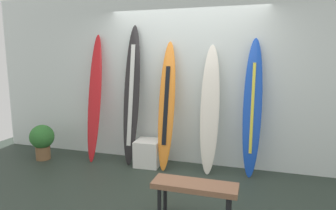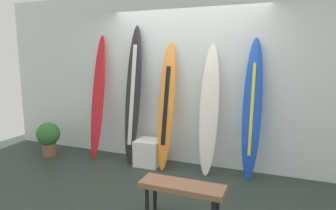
{
  "view_description": "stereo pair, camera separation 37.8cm",
  "coord_description": "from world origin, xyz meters",
  "px_view_note": "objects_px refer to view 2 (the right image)",
  "views": [
    {
      "loc": [
        1.11,
        -3.39,
        1.75
      ],
      "look_at": [
        -0.22,
        0.95,
        1.0
      ],
      "focal_mm": 31.27,
      "sensor_mm": 36.0,
      "label": 1
    },
    {
      "loc": [
        1.47,
        -3.26,
        1.75
      ],
      "look_at": [
        -0.22,
        0.95,
        1.0
      ],
      "focal_mm": 31.27,
      "sensor_mm": 36.0,
      "label": 2
    }
  ],
  "objects_px": {
    "surfboard_ivory": "(209,111)",
    "potted_plant": "(48,136)",
    "bench": "(182,189)",
    "surfboard_charcoal": "(133,96)",
    "surfboard_sunset": "(167,105)",
    "display_block_left": "(149,152)",
    "surfboard_crimson": "(98,97)",
    "surfboard_cobalt": "(252,110)"
  },
  "relations": [
    {
      "from": "surfboard_ivory",
      "to": "potted_plant",
      "type": "bearing_deg",
      "value": -173.3
    },
    {
      "from": "potted_plant",
      "to": "bench",
      "type": "relative_size",
      "value": 0.67
    },
    {
      "from": "surfboard_charcoal",
      "to": "surfboard_sunset",
      "type": "xyz_separation_m",
      "value": [
        0.61,
        -0.04,
        -0.12
      ]
    },
    {
      "from": "display_block_left",
      "to": "potted_plant",
      "type": "xyz_separation_m",
      "value": [
        -1.84,
        -0.27,
        0.14
      ]
    },
    {
      "from": "surfboard_ivory",
      "to": "display_block_left",
      "type": "height_order",
      "value": "surfboard_ivory"
    },
    {
      "from": "bench",
      "to": "surfboard_charcoal",
      "type": "bearing_deg",
      "value": 133.05
    },
    {
      "from": "surfboard_crimson",
      "to": "surfboard_ivory",
      "type": "xyz_separation_m",
      "value": [
        1.95,
        0.03,
        -0.11
      ]
    },
    {
      "from": "bench",
      "to": "surfboard_sunset",
      "type": "bearing_deg",
      "value": 117.98
    },
    {
      "from": "surfboard_crimson",
      "to": "display_block_left",
      "type": "distance_m",
      "value": 1.29
    },
    {
      "from": "surfboard_sunset",
      "to": "surfboard_cobalt",
      "type": "relative_size",
      "value": 0.99
    },
    {
      "from": "surfboard_ivory",
      "to": "surfboard_cobalt",
      "type": "bearing_deg",
      "value": 2.88
    },
    {
      "from": "surfboard_ivory",
      "to": "potted_plant",
      "type": "height_order",
      "value": "surfboard_ivory"
    },
    {
      "from": "display_block_left",
      "to": "potted_plant",
      "type": "distance_m",
      "value": 1.87
    },
    {
      "from": "surfboard_sunset",
      "to": "bench",
      "type": "xyz_separation_m",
      "value": [
        0.76,
        -1.43,
        -0.63
      ]
    },
    {
      "from": "surfboard_charcoal",
      "to": "bench",
      "type": "distance_m",
      "value": 2.14
    },
    {
      "from": "surfboard_ivory",
      "to": "surfboard_cobalt",
      "type": "height_order",
      "value": "surfboard_cobalt"
    },
    {
      "from": "surfboard_sunset",
      "to": "bench",
      "type": "distance_m",
      "value": 1.73
    },
    {
      "from": "surfboard_sunset",
      "to": "surfboard_crimson",
      "type": "bearing_deg",
      "value": 179.91
    },
    {
      "from": "surfboard_cobalt",
      "to": "display_block_left",
      "type": "relative_size",
      "value": 4.84
    },
    {
      "from": "potted_plant",
      "to": "surfboard_crimson",
      "type": "bearing_deg",
      "value": 18.97
    },
    {
      "from": "surfboard_cobalt",
      "to": "surfboard_ivory",
      "type": "bearing_deg",
      "value": -177.12
    },
    {
      "from": "surfboard_crimson",
      "to": "surfboard_sunset",
      "type": "bearing_deg",
      "value": -0.09
    },
    {
      "from": "surfboard_crimson",
      "to": "potted_plant",
      "type": "height_order",
      "value": "surfboard_crimson"
    },
    {
      "from": "surfboard_charcoal",
      "to": "bench",
      "type": "height_order",
      "value": "surfboard_charcoal"
    },
    {
      "from": "surfboard_sunset",
      "to": "display_block_left",
      "type": "height_order",
      "value": "surfboard_sunset"
    },
    {
      "from": "potted_plant",
      "to": "display_block_left",
      "type": "bearing_deg",
      "value": 8.22
    },
    {
      "from": "surfboard_ivory",
      "to": "bench",
      "type": "distance_m",
      "value": 1.57
    },
    {
      "from": "surfboard_ivory",
      "to": "display_block_left",
      "type": "relative_size",
      "value": 4.63
    },
    {
      "from": "surfboard_crimson",
      "to": "surfboard_ivory",
      "type": "distance_m",
      "value": 1.95
    },
    {
      "from": "surfboard_crimson",
      "to": "potted_plant",
      "type": "relative_size",
      "value": 3.53
    },
    {
      "from": "surfboard_charcoal",
      "to": "surfboard_sunset",
      "type": "relative_size",
      "value": 1.13
    },
    {
      "from": "surfboard_charcoal",
      "to": "surfboard_sunset",
      "type": "bearing_deg",
      "value": -3.78
    },
    {
      "from": "surfboard_cobalt",
      "to": "display_block_left",
      "type": "xyz_separation_m",
      "value": [
        -1.6,
        -0.1,
        -0.79
      ]
    },
    {
      "from": "surfboard_crimson",
      "to": "bench",
      "type": "xyz_separation_m",
      "value": [
        2.03,
        -1.43,
        -0.7
      ]
    },
    {
      "from": "surfboard_sunset",
      "to": "bench",
      "type": "bearing_deg",
      "value": -62.02
    },
    {
      "from": "surfboard_ivory",
      "to": "bench",
      "type": "relative_size",
      "value": 2.14
    },
    {
      "from": "surfboard_cobalt",
      "to": "bench",
      "type": "distance_m",
      "value": 1.7
    },
    {
      "from": "surfboard_crimson",
      "to": "surfboard_charcoal",
      "type": "relative_size",
      "value": 0.94
    },
    {
      "from": "surfboard_ivory",
      "to": "surfboard_cobalt",
      "type": "relative_size",
      "value": 0.96
    },
    {
      "from": "surfboard_cobalt",
      "to": "bench",
      "type": "bearing_deg",
      "value": -109.65
    },
    {
      "from": "surfboard_crimson",
      "to": "bench",
      "type": "bearing_deg",
      "value": -35.09
    },
    {
      "from": "surfboard_charcoal",
      "to": "potted_plant",
      "type": "relative_size",
      "value": 3.75
    }
  ]
}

